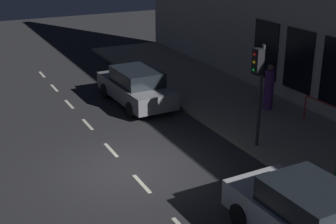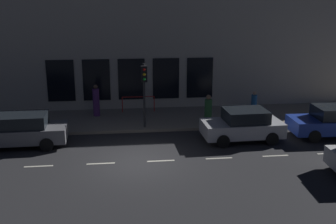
{
  "view_description": "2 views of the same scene",
  "coord_description": "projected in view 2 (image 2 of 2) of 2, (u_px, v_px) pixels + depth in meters",
  "views": [
    {
      "loc": [
        -4.81,
        -12.26,
        6.86
      ],
      "look_at": [
        1.48,
        0.22,
        1.6
      ],
      "focal_mm": 50.37,
      "sensor_mm": 36.0,
      "label": 1
    },
    {
      "loc": [
        -16.19,
        0.55,
        6.75
      ],
      "look_at": [
        1.25,
        -1.46,
        1.86
      ],
      "focal_mm": 42.78,
      "sensor_mm": 36.0,
      "label": 2
    }
  ],
  "objects": [
    {
      "name": "lane_centre_line",
      "position": [
        161.0,
        161.0,
        17.48
      ],
      "size": [
        0.12,
        27.2,
        0.01
      ],
      "color": "beige",
      "rests_on": "ground"
    },
    {
      "name": "pedestrian_0",
      "position": [
        254.0,
        106.0,
        23.2
      ],
      "size": [
        0.43,
        0.43,
        1.59
      ],
      "rotation": [
        0.0,
        0.0,
        5.07
      ],
      "color": "#1E5189",
      "rests_on": "sidewalk"
    },
    {
      "name": "sidewalk",
      "position": [
        133.0,
        119.0,
        23.33
      ],
      "size": [
        4.5,
        32.0,
        0.15
      ],
      "color": "gray",
      "rests_on": "ground"
    },
    {
      "name": "traffic_light",
      "position": [
        144.0,
        82.0,
        20.87
      ],
      "size": [
        0.46,
        0.32,
        3.47
      ],
      "color": "#2D2D30",
      "rests_on": "sidewalk"
    },
    {
      "name": "ground_plane",
      "position": [
        138.0,
        162.0,
        17.37
      ],
      "size": [
        60.0,
        60.0,
        0.0
      ],
      "primitive_type": "plane",
      "color": "#28282B"
    },
    {
      "name": "parked_car_0",
      "position": [
        334.0,
        121.0,
        20.49
      ],
      "size": [
        2.04,
        4.46,
        1.58
      ],
      "rotation": [
        0.0,
        0.0,
        -0.03
      ],
      "color": "#1E389E",
      "rests_on": "ground"
    },
    {
      "name": "parked_car_3",
      "position": [
        243.0,
        125.0,
        19.9
      ],
      "size": [
        2.09,
        4.0,
        1.58
      ],
      "rotation": [
        0.0,
        0.0,
        0.03
      ],
      "color": "#B7B7BC",
      "rests_on": "ground"
    },
    {
      "name": "building_facade",
      "position": [
        131.0,
        41.0,
        24.63
      ],
      "size": [
        0.65,
        32.0,
        8.71
      ],
      "color": "beige",
      "rests_on": "ground"
    },
    {
      "name": "pedestrian_1",
      "position": [
        96.0,
        102.0,
        23.59
      ],
      "size": [
        0.55,
        0.55,
        1.87
      ],
      "rotation": [
        0.0,
        0.0,
        3.91
      ],
      "color": "#5B2D70",
      "rests_on": "sidewalk"
    },
    {
      "name": "red_railing",
      "position": [
        138.0,
        101.0,
        24.47
      ],
      "size": [
        0.05,
        2.0,
        0.97
      ],
      "color": "red",
      "rests_on": "sidewalk"
    },
    {
      "name": "pedestrian_2",
      "position": [
        208.0,
        111.0,
        22.07
      ],
      "size": [
        0.52,
        0.52,
        1.65
      ],
      "rotation": [
        0.0,
        0.0,
        3.51
      ],
      "color": "#336B38",
      "rests_on": "sidewalk"
    },
    {
      "name": "parked_car_1",
      "position": [
        19.0,
        130.0,
        19.05
      ],
      "size": [
        2.0,
        4.57,
        1.58
      ],
      "rotation": [
        0.0,
        0.0,
        0.03
      ],
      "color": "slate",
      "rests_on": "ground"
    }
  ]
}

